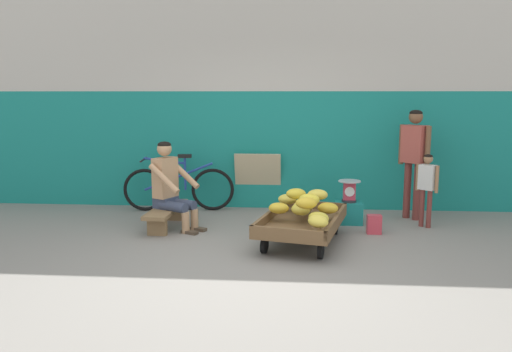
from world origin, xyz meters
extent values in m
plane|color=gray|center=(0.00, 0.00, 0.00)|extent=(80.00, 80.00, 0.00)
cube|color=#19847A|center=(0.00, 2.83, 0.89)|extent=(16.00, 0.30, 1.78)
cube|color=beige|center=(0.00, 2.83, 2.58)|extent=(16.00, 0.30, 1.59)
cube|color=brown|center=(0.55, 0.85, 0.23)|extent=(1.15, 1.59, 0.05)
cube|color=brown|center=(0.16, 0.94, 0.31)|extent=(0.37, 1.41, 0.10)
cube|color=brown|center=(0.94, 0.76, 0.31)|extent=(0.37, 1.41, 0.10)
cube|color=brown|center=(0.71, 1.53, 0.31)|extent=(0.83, 0.23, 0.10)
cube|color=brown|center=(0.39, 0.17, 0.31)|extent=(0.83, 0.23, 0.10)
cylinder|color=black|center=(0.36, 1.41, 0.09)|extent=(0.09, 0.19, 0.18)
cylinder|color=black|center=(0.97, 1.27, 0.09)|extent=(0.09, 0.19, 0.18)
cylinder|color=black|center=(0.13, 0.43, 0.09)|extent=(0.09, 0.19, 0.18)
cylinder|color=black|center=(0.74, 0.29, 0.09)|extent=(0.09, 0.19, 0.18)
ellipsoid|color=yellow|center=(0.56, 0.93, 0.42)|extent=(0.29, 0.26, 0.13)
ellipsoid|color=gold|center=(0.60, 1.09, 0.42)|extent=(0.26, 0.20, 0.13)
ellipsoid|color=yellow|center=(0.36, 1.33, 0.42)|extent=(0.28, 0.24, 0.13)
ellipsoid|color=yellow|center=(0.70, 0.24, 0.42)|extent=(0.30, 0.30, 0.13)
ellipsoid|color=gold|center=(0.27, 0.82, 0.42)|extent=(0.26, 0.21, 0.13)
ellipsoid|color=gold|center=(0.64, 1.27, 0.42)|extent=(0.26, 0.21, 0.13)
ellipsoid|color=gold|center=(0.85, 0.87, 0.42)|extent=(0.26, 0.21, 0.13)
ellipsoid|color=gold|center=(0.72, 0.39, 0.42)|extent=(0.30, 0.29, 0.13)
ellipsoid|color=gold|center=(0.53, 0.77, 0.42)|extent=(0.30, 0.29, 0.13)
ellipsoid|color=gold|center=(0.59, 0.51, 0.56)|extent=(0.24, 0.18, 0.13)
ellipsoid|color=yellow|center=(0.62, 0.72, 0.56)|extent=(0.29, 0.26, 0.13)
ellipsoid|color=gold|center=(0.47, 1.07, 0.55)|extent=(0.26, 0.21, 0.13)
ellipsoid|color=yellow|center=(0.73, 1.05, 0.55)|extent=(0.25, 0.20, 0.13)
cube|color=olive|center=(-1.23, 1.43, 0.24)|extent=(0.35, 1.11, 0.05)
cube|color=olive|center=(-1.22, 1.81, 0.11)|extent=(0.24, 0.09, 0.22)
cube|color=olive|center=(-1.25, 1.04, 0.11)|extent=(0.24, 0.09, 0.22)
cylinder|color=tan|center=(-0.84, 1.33, 0.14)|extent=(0.10, 0.10, 0.27)
cube|color=#4C3D2D|center=(-0.78, 1.30, 0.02)|extent=(0.24, 0.18, 0.04)
cylinder|color=#38425B|center=(-1.02, 1.42, 0.32)|extent=(0.42, 0.30, 0.13)
cylinder|color=tan|center=(-0.92, 1.17, 0.14)|extent=(0.10, 0.10, 0.27)
cube|color=#4C3D2D|center=(-0.87, 1.14, 0.02)|extent=(0.24, 0.18, 0.04)
cylinder|color=#38425B|center=(-1.10, 1.26, 0.32)|extent=(0.42, 0.30, 0.13)
cube|color=#38425B|center=(-1.23, 1.43, 0.34)|extent=(0.32, 0.35, 0.14)
cube|color=tan|center=(-1.23, 1.43, 0.67)|extent=(0.31, 0.37, 0.52)
cylinder|color=tan|center=(-1.00, 1.54, 0.70)|extent=(0.45, 0.28, 0.36)
cylinder|color=tan|center=(-1.18, 1.18, 0.70)|extent=(0.45, 0.28, 0.36)
sphere|color=tan|center=(-1.23, 1.43, 1.05)|extent=(0.19, 0.19, 0.19)
ellipsoid|color=black|center=(-1.23, 1.43, 1.10)|extent=(0.17, 0.17, 0.09)
cube|color=#19847F|center=(1.19, 1.82, 0.15)|extent=(0.36, 0.28, 0.30)
cylinder|color=#28282D|center=(1.19, 1.82, 0.32)|extent=(0.20, 0.20, 0.03)
cube|color=#C6384C|center=(1.19, 1.82, 0.45)|extent=(0.16, 0.10, 0.24)
cylinder|color=white|center=(1.19, 1.77, 0.45)|extent=(0.13, 0.01, 0.13)
cylinder|color=#B2B5BA|center=(1.19, 1.82, 0.58)|extent=(0.30, 0.30, 0.01)
torus|color=black|center=(-1.79, 2.34, 0.32)|extent=(0.64, 0.12, 0.64)
torus|color=black|center=(-0.78, 2.45, 0.32)|extent=(0.64, 0.12, 0.64)
cylinder|color=#234299|center=(-1.29, 2.40, 0.52)|extent=(1.03, 0.14, 0.43)
cylinder|color=#234299|center=(-1.19, 2.41, 0.56)|extent=(0.04, 0.04, 0.48)
cylinder|color=#234299|center=(-1.49, 2.38, 0.76)|extent=(0.62, 0.10, 0.12)
cube|color=black|center=(-1.19, 2.41, 0.83)|extent=(0.21, 0.12, 0.05)
cylinder|color=black|center=(-1.79, 2.34, 0.78)|extent=(0.08, 0.48, 0.03)
cube|color=#C6B289|center=(-0.11, 2.67, 0.43)|extent=(0.70, 0.31, 0.86)
cylinder|color=brown|center=(2.15, 2.10, 0.40)|extent=(0.10, 0.10, 0.80)
cylinder|color=brown|center=(2.04, 2.22, 0.40)|extent=(0.10, 0.10, 0.80)
cube|color=#B24C42|center=(2.10, 2.16, 1.06)|extent=(0.36, 0.37, 0.52)
cylinder|color=brown|center=(2.24, 2.00, 1.04)|extent=(0.07, 0.07, 0.56)
cylinder|color=brown|center=(1.95, 2.31, 1.04)|extent=(0.07, 0.07, 0.56)
sphere|color=brown|center=(2.10, 2.16, 1.44)|extent=(0.19, 0.19, 0.19)
ellipsoid|color=black|center=(2.10, 2.16, 1.49)|extent=(0.17, 0.17, 0.09)
cylinder|color=brown|center=(2.22, 1.68, 0.25)|extent=(0.06, 0.06, 0.51)
cylinder|color=brown|center=(2.14, 1.74, 0.25)|extent=(0.06, 0.06, 0.51)
cube|color=silver|center=(2.18, 1.71, 0.67)|extent=(0.24, 0.23, 0.33)
cylinder|color=#9E704C|center=(2.28, 1.63, 0.66)|extent=(0.05, 0.05, 0.35)
cylinder|color=#9E704C|center=(2.08, 1.79, 0.66)|extent=(0.05, 0.05, 0.35)
sphere|color=#9E704C|center=(2.18, 1.71, 0.91)|extent=(0.12, 0.12, 0.12)
ellipsoid|color=black|center=(2.18, 1.71, 0.95)|extent=(0.11, 0.11, 0.05)
cube|color=#D13D4C|center=(1.46, 1.34, 0.12)|extent=(0.18, 0.12, 0.24)
camera|label=1|loc=(0.46, -4.97, 1.76)|focal=35.57mm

